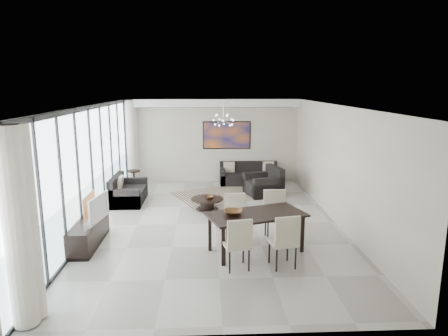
{
  "coord_description": "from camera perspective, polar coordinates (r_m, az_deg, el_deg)",
  "views": [
    {
      "loc": [
        -0.2,
        -9.41,
        3.38
      ],
      "look_at": [
        0.24,
        0.77,
        1.25
      ],
      "focal_mm": 32.0,
      "sensor_mm": 36.0,
      "label": 1
    }
  ],
  "objects": [
    {
      "name": "armchair",
      "position": [
        12.54,
        5.81,
        -2.47
      ],
      "size": [
        1.22,
        1.26,
        0.88
      ],
      "color": "black",
      "rests_on": "floor"
    },
    {
      "name": "dining_chair_nw",
      "position": [
        8.96,
        1.56,
        -6.44
      ],
      "size": [
        0.47,
        0.47,
        1.0
      ],
      "color": "beige",
      "rests_on": "floor"
    },
    {
      "name": "television",
      "position": [
        8.94,
        -18.04,
        -5.48
      ],
      "size": [
        0.26,
        0.97,
        0.55
      ],
      "primitive_type": "imported",
      "rotation": [
        0.0,
        0.0,
        1.42
      ],
      "color": "gray",
      "rests_on": "tv_console"
    },
    {
      "name": "tv_console",
      "position": [
        9.13,
        -18.83,
        -8.76
      ],
      "size": [
        0.48,
        1.72,
        0.54
      ],
      "primitive_type": "cube",
      "color": "black",
      "rests_on": "floor"
    },
    {
      "name": "bowl_dining",
      "position": [
        8.08,
        1.33,
        -6.36
      ],
      "size": [
        0.44,
        0.44,
        0.09
      ],
      "primitive_type": "imported",
      "rotation": [
        0.0,
        0.0,
        -0.17
      ],
      "color": "brown",
      "rests_on": "dining_table"
    },
    {
      "name": "rug",
      "position": [
        12.48,
        -0.78,
        -3.87
      ],
      "size": [
        3.08,
        2.78,
        0.01
      ],
      "primitive_type": "cube",
      "rotation": [
        0.0,
        0.0,
        0.41
      ],
      "color": "black",
      "rests_on": "floor"
    },
    {
      "name": "dining_chair_se",
      "position": [
        7.57,
        8.7,
        -9.84
      ],
      "size": [
        0.57,
        0.57,
        1.05
      ],
      "color": "beige",
      "rests_on": "floor"
    },
    {
      "name": "bowl_coffee",
      "position": [
        10.99,
        -2.08,
        -4.22
      ],
      "size": [
        0.25,
        0.25,
        0.07
      ],
      "primitive_type": "imported",
      "rotation": [
        0.0,
        0.0,
        -0.03
      ],
      "color": "brown",
      "rests_on": "coffee_table"
    },
    {
      "name": "room_shell",
      "position": [
        9.63,
        1.5,
        0.25
      ],
      "size": [
        6.0,
        9.0,
        2.9
      ],
      "color": "#A8A39B",
      "rests_on": "ground"
    },
    {
      "name": "sofa_main",
      "position": [
        13.91,
        3.61,
        -1.22
      ],
      "size": [
        2.03,
        0.83,
        0.74
      ],
      "color": "black",
      "rests_on": "floor"
    },
    {
      "name": "painting",
      "position": [
        14.01,
        0.39,
        4.71
      ],
      "size": [
        1.68,
        0.04,
        0.98
      ],
      "primitive_type": "cube",
      "color": "#C8631B",
      "rests_on": "room_shell"
    },
    {
      "name": "soffit",
      "position": [
        13.73,
        -1.68,
        9.26
      ],
      "size": [
        5.98,
        0.4,
        0.26
      ],
      "primitive_type": "cube",
      "color": "white",
      "rests_on": "room_shell"
    },
    {
      "name": "dining_chair_ne",
      "position": [
        9.03,
        7.3,
        -6.06
      ],
      "size": [
        0.5,
        0.5,
        1.08
      ],
      "color": "beige",
      "rests_on": "floor"
    },
    {
      "name": "loveseat",
      "position": [
        12.03,
        -13.67,
        -3.53
      ],
      "size": [
        0.88,
        1.57,
        0.78
      ],
      "color": "black",
      "rests_on": "floor"
    },
    {
      "name": "dining_chair_sw",
      "position": [
        7.42,
        2.05,
        -10.33
      ],
      "size": [
        0.55,
        0.55,
        1.02
      ],
      "color": "beige",
      "rests_on": "floor"
    },
    {
      "name": "dining_table",
      "position": [
        8.22,
        4.62,
        -7.05
      ],
      "size": [
        2.17,
        1.56,
        0.81
      ],
      "color": "black",
      "rests_on": "floor"
    },
    {
      "name": "window_wall",
      "position": [
        9.96,
        -17.9,
        0.17
      ],
      "size": [
        0.37,
        8.95,
        2.9
      ],
      "color": "white",
      "rests_on": "floor"
    },
    {
      "name": "side_table",
      "position": [
        13.67,
        -12.75,
        -1.11
      ],
      "size": [
        0.42,
        0.42,
        0.58
      ],
      "color": "black",
      "rests_on": "floor"
    },
    {
      "name": "coffee_table",
      "position": [
        11.06,
        -2.43,
        -5.04
      ],
      "size": [
        0.89,
        0.89,
        0.31
      ],
      "color": "black",
      "rests_on": "floor"
    },
    {
      "name": "chandelier",
      "position": [
        11.97,
        -0.09,
        6.87
      ],
      "size": [
        0.66,
        0.66,
        0.71
      ],
      "color": "silver",
      "rests_on": "room_shell"
    }
  ]
}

